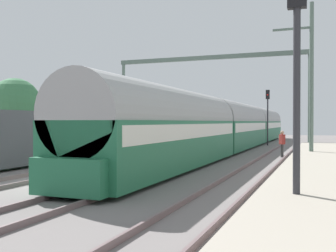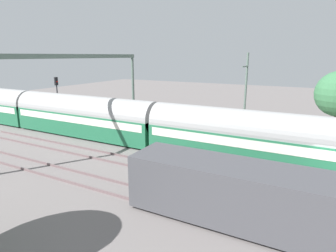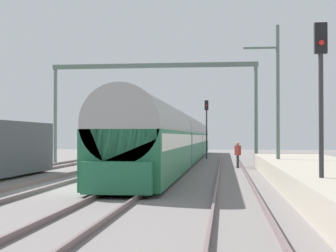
% 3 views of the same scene
% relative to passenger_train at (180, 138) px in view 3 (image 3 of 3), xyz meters
% --- Properties ---
extents(ground, '(120.00, 120.00, 0.00)m').
position_rel_passenger_train_xyz_m(ground, '(-1.99, -21.37, -1.97)').
color(ground, slate).
extents(track_west, '(1.52, 60.00, 0.16)m').
position_rel_passenger_train_xyz_m(track_west, '(-3.99, -21.37, -1.89)').
color(track_west, '#6B5759').
rests_on(track_west, ground).
extents(track_east, '(1.52, 60.00, 0.16)m').
position_rel_passenger_train_xyz_m(track_east, '(0.00, -21.37, -1.89)').
color(track_east, '#6B5759').
rests_on(track_east, ground).
extents(track_far_east, '(1.52, 60.00, 0.16)m').
position_rel_passenger_train_xyz_m(track_far_east, '(3.99, -21.37, -1.89)').
color(track_far_east, '#6B5759').
rests_on(track_far_east, ground).
extents(platform, '(4.40, 28.00, 0.90)m').
position_rel_passenger_train_xyz_m(platform, '(7.81, -19.37, -1.52)').
color(platform, '#A39989').
rests_on(platform, ground).
extents(passenger_train, '(2.93, 49.20, 3.82)m').
position_rel_passenger_train_xyz_m(passenger_train, '(0.00, 0.00, 0.00)').
color(passenger_train, '#236B47').
rests_on(passenger_train, ground).
extents(person_crossing, '(0.43, 0.47, 1.73)m').
position_rel_passenger_train_xyz_m(person_crossing, '(4.45, -7.31, -0.94)').
color(person_crossing, '#393939').
rests_on(person_crossing, ground).
extents(railway_signal_near, '(0.36, 0.30, 5.42)m').
position_rel_passenger_train_xyz_m(railway_signal_near, '(6.39, -26.15, 1.47)').
color(railway_signal_near, '#2D2D33').
rests_on(railway_signal_near, ground).
extents(railway_signal_far, '(0.36, 0.30, 5.42)m').
position_rel_passenger_train_xyz_m(railway_signal_far, '(1.92, 5.78, 1.47)').
color(railway_signal_far, '#2D2D33').
rests_on(railway_signal_far, ground).
extents(catenary_gantry, '(16.37, 0.28, 7.86)m').
position_rel_passenger_train_xyz_m(catenary_gantry, '(-1.99, -1.68, 3.92)').
color(catenary_gantry, slate).
rests_on(catenary_gantry, ground).
extents(catenary_pole_east_mid, '(1.90, 0.20, 8.00)m').
position_rel_passenger_train_xyz_m(catenary_pole_east_mid, '(6.34, -14.05, 2.18)').
color(catenary_pole_east_mid, slate).
rests_on(catenary_pole_east_mid, ground).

